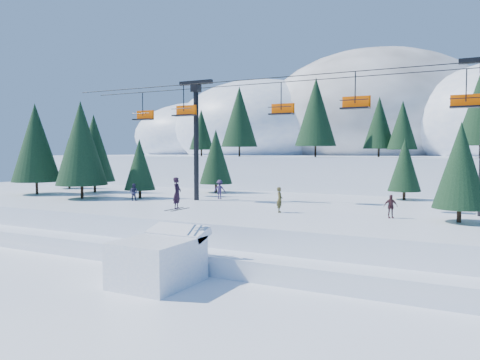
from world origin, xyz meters
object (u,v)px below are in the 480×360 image
at_px(banner_far, 357,281).
at_px(chairlift, 318,117).
at_px(banner_near, 350,284).
at_px(jump_kicker, 159,259).

bearing_deg(banner_far, chairlift, 116.04).
relative_size(chairlift, banner_near, 16.12).
relative_size(jump_kicker, banner_near, 1.88).
bearing_deg(banner_near, banner_far, 72.46).
distance_m(jump_kicker, chairlift, 17.58).
bearing_deg(chairlift, jump_kicker, -102.35).
bearing_deg(banner_near, chairlift, 114.34).
xyz_separation_m(jump_kicker, chairlift, (3.34, 15.26, 8.06)).
distance_m(jump_kicker, banner_far, 9.82).
bearing_deg(jump_kicker, banner_far, 18.41).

